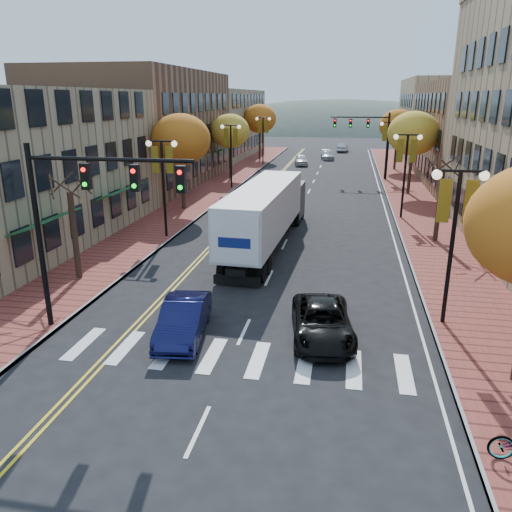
% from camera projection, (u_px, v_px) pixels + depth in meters
% --- Properties ---
extents(ground, '(200.00, 200.00, 0.00)m').
position_uv_depth(ground, '(217.00, 390.00, 15.18)').
color(ground, black).
rests_on(ground, ground).
extents(sidewalk_left, '(4.00, 85.00, 0.15)m').
position_uv_depth(sidewalk_left, '(213.00, 190.00, 47.16)').
color(sidewalk_left, brown).
rests_on(sidewalk_left, ground).
extents(sidewalk_right, '(4.00, 85.00, 0.15)m').
position_uv_depth(sidewalk_right, '(409.00, 197.00, 44.04)').
color(sidewalk_right, brown).
rests_on(sidewalk_right, ground).
extents(building_left_mid, '(12.00, 24.00, 11.00)m').
position_uv_depth(building_left_mid, '(143.00, 128.00, 50.17)').
color(building_left_mid, brown).
rests_on(building_left_mid, ground).
extents(building_left_far, '(12.00, 26.00, 9.50)m').
position_uv_depth(building_left_far, '(210.00, 123.00, 73.82)').
color(building_left_far, '#9E8966').
rests_on(building_left_far, ground).
extents(building_right_mid, '(15.00, 24.00, 10.00)m').
position_uv_depth(building_right_mid, '(502.00, 134.00, 49.79)').
color(building_right_mid, brown).
rests_on(building_right_mid, ground).
extents(building_right_far, '(15.00, 20.00, 11.00)m').
position_uv_depth(building_right_far, '(459.00, 119.00, 70.24)').
color(building_right_far, '#9E8966').
rests_on(building_right_far, ground).
extents(tree_left_a, '(0.28, 0.28, 4.20)m').
position_uv_depth(tree_left_a, '(75.00, 236.00, 23.55)').
color(tree_left_a, '#382619').
rests_on(tree_left_a, sidewalk_left).
extents(tree_left_b, '(4.48, 4.48, 7.21)m').
position_uv_depth(tree_left_b, '(181.00, 139.00, 37.56)').
color(tree_left_b, '#382619').
rests_on(tree_left_b, sidewalk_left).
extents(tree_left_c, '(4.16, 4.16, 6.69)m').
position_uv_depth(tree_left_c, '(230.00, 131.00, 52.67)').
color(tree_left_c, '#382619').
rests_on(tree_left_c, sidewalk_left).
extents(tree_left_d, '(4.61, 4.61, 7.42)m').
position_uv_depth(tree_left_d, '(260.00, 119.00, 69.36)').
color(tree_left_d, '#382619').
rests_on(tree_left_d, sidewalk_left).
extents(tree_right_b, '(0.28, 0.28, 4.20)m').
position_uv_depth(tree_right_b, '(439.00, 207.00, 29.80)').
color(tree_right_b, '#382619').
rests_on(tree_right_b, sidewalk_right).
extents(tree_right_c, '(4.48, 4.48, 7.21)m').
position_uv_depth(tree_right_c, '(413.00, 133.00, 43.81)').
color(tree_right_c, '#382619').
rests_on(tree_right_c, sidewalk_right).
extents(tree_right_d, '(4.35, 4.35, 7.00)m').
position_uv_depth(tree_right_d, '(398.00, 125.00, 58.84)').
color(tree_right_d, '#382619').
rests_on(tree_right_d, sidewalk_right).
extents(lamp_left_b, '(1.96, 0.36, 6.05)m').
position_uv_depth(lamp_left_b, '(163.00, 170.00, 30.16)').
color(lamp_left_b, black).
rests_on(lamp_left_b, ground).
extents(lamp_left_c, '(1.96, 0.36, 6.05)m').
position_uv_depth(lamp_left_c, '(231.00, 144.00, 47.02)').
color(lamp_left_c, black).
rests_on(lamp_left_c, ground).
extents(lamp_left_d, '(1.96, 0.36, 6.05)m').
position_uv_depth(lamp_left_d, '(263.00, 131.00, 63.88)').
color(lamp_left_d, black).
rests_on(lamp_left_d, ground).
extents(lamp_right_a, '(1.96, 0.36, 6.05)m').
position_uv_depth(lamp_right_a, '(455.00, 218.00, 18.20)').
color(lamp_right_a, black).
rests_on(lamp_right_a, ground).
extents(lamp_right_b, '(1.96, 0.36, 6.05)m').
position_uv_depth(lamp_right_b, '(406.00, 160.00, 35.05)').
color(lamp_right_b, black).
rests_on(lamp_right_b, ground).
extents(lamp_right_c, '(1.96, 0.36, 6.05)m').
position_uv_depth(lamp_right_c, '(389.00, 139.00, 51.91)').
color(lamp_right_c, black).
rests_on(lamp_right_c, ground).
extents(traffic_mast_near, '(6.10, 0.35, 7.00)m').
position_uv_depth(traffic_mast_near, '(84.00, 204.00, 17.44)').
color(traffic_mast_near, black).
rests_on(traffic_mast_near, ground).
extents(traffic_mast_far, '(6.10, 0.34, 7.00)m').
position_uv_depth(traffic_mast_far, '(369.00, 133.00, 52.07)').
color(traffic_mast_far, black).
rests_on(traffic_mast_far, ground).
extents(semi_truck, '(3.07, 15.21, 3.78)m').
position_uv_depth(semi_truck, '(268.00, 209.00, 29.22)').
color(semi_truck, black).
rests_on(semi_truck, ground).
extents(navy_sedan, '(2.02, 4.43, 1.41)m').
position_uv_depth(navy_sedan, '(184.00, 319.00, 18.35)').
color(navy_sedan, '#0E0F38').
rests_on(navy_sedan, ground).
extents(black_suv, '(2.74, 4.88, 1.29)m').
position_uv_depth(black_suv, '(322.00, 322.00, 18.26)').
color(black_suv, black).
rests_on(black_suv, ground).
extents(car_far_white, '(2.17, 4.25, 1.39)m').
position_uv_depth(car_far_white, '(301.00, 160.00, 64.86)').
color(car_far_white, silver).
rests_on(car_far_white, ground).
extents(car_far_silver, '(2.17, 4.41, 1.23)m').
position_uv_depth(car_far_silver, '(327.00, 155.00, 70.82)').
color(car_far_silver, '#A8A9B0').
rests_on(car_far_silver, ground).
extents(car_far_oncoming, '(1.87, 4.11, 1.31)m').
position_uv_depth(car_far_oncoming, '(343.00, 148.00, 80.80)').
color(car_far_oncoming, '#B3B2BA').
rests_on(car_far_oncoming, ground).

